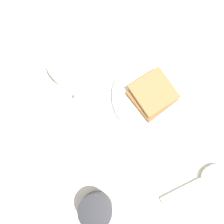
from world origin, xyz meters
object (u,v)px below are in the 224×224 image
object	(u,v)px
drinking_cup	(96,210)
congee_bowl	(73,63)
soup_spoon	(208,178)
toast_plate	(152,96)
toast_sandwich	(153,95)
egg_bowl	(69,129)

from	to	relation	value
drinking_cup	congee_bowl	bearing A→B (deg)	-80.73
congee_bowl	drinking_cup	distance (m)	0.34
soup_spoon	congee_bowl	world-z (taller)	congee_bowl
toast_plate	drinking_cup	size ratio (longest dim) A/B	2.75
toast_plate	soup_spoon	bearing A→B (deg)	121.66
toast_plate	toast_sandwich	size ratio (longest dim) A/B	1.51
toast_sandwich	congee_bowl	distance (m)	0.20
egg_bowl	toast_sandwich	xyz separation A→B (m)	(-0.19, -0.08, 0.01)
egg_bowl	toast_sandwich	bearing A→B (deg)	-157.96
soup_spoon	congee_bowl	distance (m)	0.41
congee_bowl	drinking_cup	bearing A→B (deg)	99.27
congee_bowl	drinking_cup	xyz separation A→B (m)	(-0.05, 0.33, 0.01)
egg_bowl	drinking_cup	world-z (taller)	egg_bowl
toast_sandwich	egg_bowl	bearing A→B (deg)	22.04
congee_bowl	toast_sandwich	bearing A→B (deg)	156.43
toast_sandwich	drinking_cup	distance (m)	0.28
toast_sandwich	soup_spoon	distance (m)	0.23
toast_sandwich	drinking_cup	xyz separation A→B (m)	(0.13, 0.25, 0.00)
egg_bowl	toast_plate	distance (m)	0.21
toast_sandwich	toast_plate	bearing A→B (deg)	-151.25
drinking_cup	toast_sandwich	bearing A→B (deg)	-117.48
toast_plate	congee_bowl	bearing A→B (deg)	-22.80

